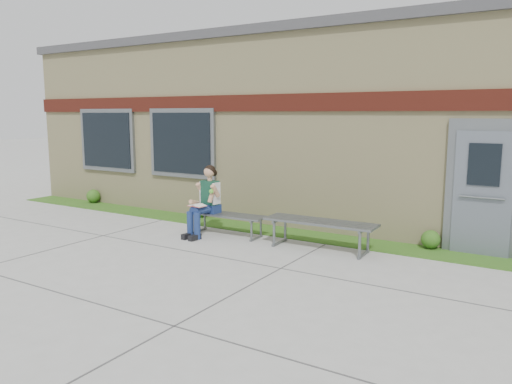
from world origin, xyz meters
The scene contains 9 objects.
ground centered at (0.00, 0.00, 0.00)m, with size 80.00×80.00×0.00m, color #9E9E99.
grass_strip centered at (0.00, 2.60, 0.01)m, with size 16.00×0.80×0.02m, color #1E5015.
school_building centered at (0.00, 5.99, 2.10)m, with size 16.20×6.22×4.20m.
bench_left centered at (-0.95, 1.83, 0.33)m, with size 1.67×0.53×0.43m.
bench_right centered at (1.05, 1.83, 0.40)m, with size 2.01×0.60×0.52m.
girl centered at (-1.31, 1.62, 0.70)m, with size 0.51×0.88×1.38m.
shrub_west centered at (-6.02, 2.85, 0.20)m, with size 0.36×0.36×0.36m, color #1E5015.
shrub_mid centered at (-2.43, 2.85, 0.20)m, with size 0.36×0.36×0.36m, color #1E5015.
shrub_east centered at (2.72, 2.85, 0.18)m, with size 0.33×0.33×0.33m, color #1E5015.
Camera 1 is at (4.59, -6.05, 2.38)m, focal length 35.00 mm.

